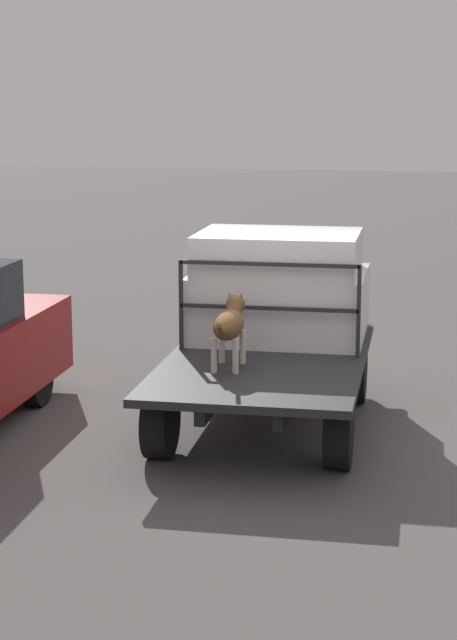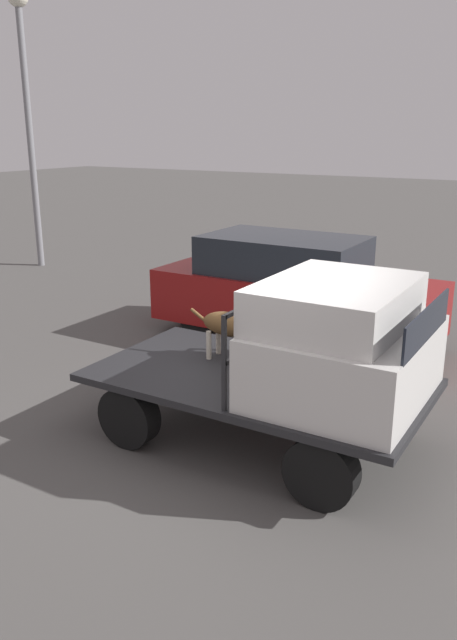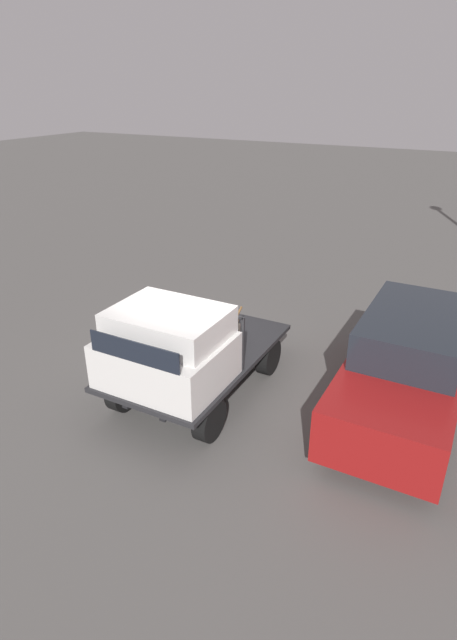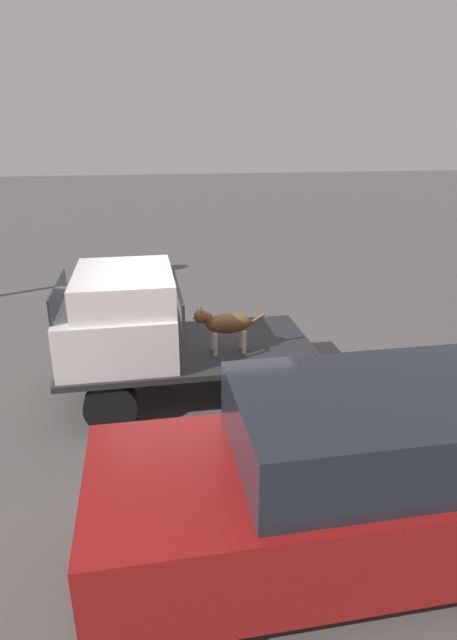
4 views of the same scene
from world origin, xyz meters
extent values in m
plane|color=#514F4C|center=(0.00, 0.00, 0.00)|extent=(80.00, 80.00, 0.00)
cylinder|color=black|center=(1.13, 0.85, 0.35)|extent=(0.70, 0.24, 0.70)
cylinder|color=black|center=(1.13, -0.85, 0.35)|extent=(0.70, 0.24, 0.70)
cylinder|color=black|center=(-1.13, 0.85, 0.35)|extent=(0.70, 0.24, 0.70)
cylinder|color=black|center=(-1.13, -0.85, 0.35)|extent=(0.70, 0.24, 0.70)
cube|color=black|center=(0.00, 0.35, 0.59)|extent=(3.34, 0.10, 0.18)
cube|color=black|center=(0.00, -0.35, 0.59)|extent=(3.34, 0.10, 0.18)
cube|color=#232326|center=(0.00, 0.00, 0.72)|extent=(3.63, 2.01, 0.08)
cube|color=silver|center=(0.99, 0.00, 1.12)|extent=(1.56, 1.89, 0.73)
cube|color=silver|center=(0.87, 0.00, 1.71)|extent=(1.32, 1.74, 0.45)
cube|color=black|center=(1.75, 0.00, 1.64)|extent=(0.02, 1.55, 0.33)
cube|color=#232326|center=(0.14, 0.93, 1.23)|extent=(0.04, 0.04, 0.96)
cube|color=#232326|center=(0.14, -0.93, 1.23)|extent=(0.04, 0.04, 0.96)
cube|color=#232326|center=(0.14, 0.00, 1.69)|extent=(0.04, 1.85, 0.04)
cube|color=#232326|center=(0.14, 0.00, 1.23)|extent=(0.04, 1.85, 0.04)
cylinder|color=beige|center=(-0.34, 0.40, 0.93)|extent=(0.06, 0.06, 0.34)
cylinder|color=beige|center=(-0.34, 0.19, 0.93)|extent=(0.06, 0.06, 0.34)
cylinder|color=beige|center=(-0.75, 0.40, 0.93)|extent=(0.06, 0.06, 0.34)
cylinder|color=beige|center=(-0.75, 0.19, 0.93)|extent=(0.06, 0.06, 0.34)
ellipsoid|color=brown|center=(-0.54, 0.29, 1.19)|extent=(0.66, 0.28, 0.28)
sphere|color=beige|center=(-0.36, 0.29, 1.14)|extent=(0.13, 0.13, 0.13)
cylinder|color=brown|center=(-0.26, 0.29, 1.27)|extent=(0.20, 0.16, 0.19)
sphere|color=brown|center=(-0.15, 0.29, 1.32)|extent=(0.20, 0.20, 0.20)
cone|color=beige|center=(-0.07, 0.29, 1.30)|extent=(0.11, 0.11, 0.11)
cone|color=brown|center=(-0.16, 0.35, 1.40)|extent=(0.06, 0.08, 0.10)
cone|color=brown|center=(-0.16, 0.24, 1.40)|extent=(0.06, 0.08, 0.10)
cylinder|color=brown|center=(-0.93, 0.29, 1.22)|extent=(0.28, 0.04, 0.19)
cylinder|color=black|center=(0.32, 4.08, 0.30)|extent=(0.60, 0.20, 0.60)
cylinder|color=black|center=(0.32, 2.63, 0.30)|extent=(0.60, 0.20, 0.60)
cylinder|color=black|center=(-2.52, 2.63, 0.30)|extent=(0.60, 0.20, 0.60)
cube|color=maroon|center=(-1.10, 3.35, 0.68)|extent=(4.58, 1.74, 0.84)
cube|color=#1E232B|center=(-1.33, 3.35, 1.40)|extent=(2.52, 1.56, 0.61)
camera|label=1|loc=(-10.56, -1.55, 3.36)|focal=60.00mm
camera|label=2|loc=(2.98, -5.61, 3.34)|focal=35.00mm
camera|label=3|loc=(6.56, 4.09, 5.06)|focal=28.00mm
camera|label=4|loc=(0.59, 6.74, 3.74)|focal=28.00mm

